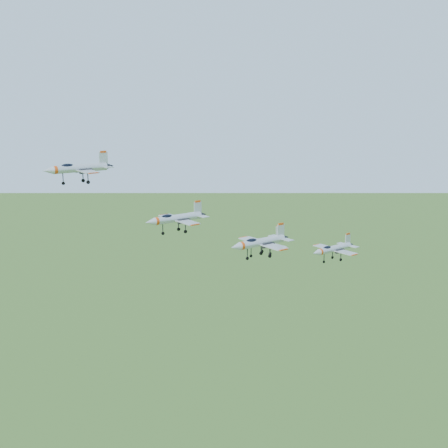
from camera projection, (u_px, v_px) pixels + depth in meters
jet_lead at (78, 168)px, 109.18m from camera, size 13.11×10.78×3.51m
jet_left_high at (176, 218)px, 116.06m from camera, size 13.44×11.11×3.59m
jet_right_high at (260, 242)px, 101.62m from camera, size 12.37×10.24×3.30m
jet_left_low at (262, 242)px, 126.41m from camera, size 13.35×11.12×3.57m
jet_right_low at (333, 249)px, 111.14m from camera, size 10.83×9.01×2.89m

